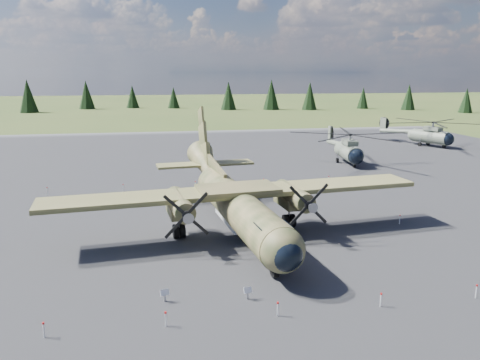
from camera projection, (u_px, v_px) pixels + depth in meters
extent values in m
plane|color=#4A5224|center=(212.00, 235.00, 38.02)|extent=(500.00, 500.00, 0.00)
cube|color=#57575C|center=(200.00, 203.00, 47.61)|extent=(120.00, 120.00, 0.04)
cylinder|color=#3B4425|center=(239.00, 208.00, 37.23)|extent=(4.90, 19.07, 2.93)
sphere|color=#3B4425|center=(282.00, 250.00, 28.40)|extent=(3.16, 3.16, 2.88)
sphere|color=black|center=(286.00, 254.00, 27.87)|extent=(2.32, 2.32, 2.11)
cube|color=black|center=(273.00, 229.00, 29.79)|extent=(2.26, 1.89, 0.58)
cone|color=#3B4425|center=(206.00, 165.00, 48.56)|extent=(3.62, 7.47, 4.41)
cube|color=#A4A7A9|center=(236.00, 218.00, 38.48)|extent=(2.64, 6.46, 0.52)
cube|color=#3A3D20|center=(237.00, 192.00, 37.45)|extent=(30.60, 6.73, 0.37)
cube|color=#3B4425|center=(237.00, 189.00, 37.40)|extent=(6.65, 4.41, 0.37)
cylinder|color=#3B4425|center=(180.00, 204.00, 36.01)|extent=(2.14, 5.59, 1.57)
cube|color=#3B4425|center=(178.00, 210.00, 36.95)|extent=(1.94, 3.71, 0.84)
cone|color=gray|center=(187.00, 217.00, 32.82)|extent=(0.89, 1.02, 0.80)
cylinder|color=black|center=(179.00, 231.00, 37.35)|extent=(1.04, 1.24, 1.15)
cylinder|color=#3B4425|center=(293.00, 195.00, 38.56)|extent=(2.14, 5.59, 1.57)
cube|color=#3B4425|center=(289.00, 201.00, 39.50)|extent=(1.94, 3.71, 0.84)
cone|color=gray|center=(311.00, 206.00, 35.38)|extent=(0.89, 1.02, 0.80)
cylinder|color=black|center=(289.00, 221.00, 39.90)|extent=(1.04, 1.24, 1.15)
cube|color=#3B4425|center=(215.00, 167.00, 44.69)|extent=(1.12, 7.90, 1.76)
cube|color=#3A3D20|center=(205.00, 164.00, 49.04)|extent=(10.25, 3.35, 0.23)
cylinder|color=gray|center=(275.00, 259.00, 29.82)|extent=(0.16, 0.16, 0.94)
cylinder|color=black|center=(274.00, 270.00, 29.99)|extent=(0.47, 1.01, 0.98)
cylinder|color=#65695B|center=(348.00, 152.00, 67.30)|extent=(2.94, 6.88, 2.32)
sphere|color=black|center=(356.00, 157.00, 64.07)|extent=(2.33, 2.33, 2.14)
sphere|color=#65695B|center=(342.00, 149.00, 70.55)|extent=(2.33, 2.33, 2.14)
cube|color=#65695B|center=(350.00, 142.00, 66.61)|extent=(1.85, 3.11, 0.70)
cylinder|color=gray|center=(350.00, 138.00, 66.45)|extent=(0.36, 0.36, 0.93)
cylinder|color=#65695B|center=(335.00, 143.00, 73.87)|extent=(1.52, 7.98, 1.33)
cube|color=#65695B|center=(330.00, 133.00, 76.99)|extent=(0.33, 1.31, 2.23)
cylinder|color=black|center=(332.00, 133.00, 77.02)|extent=(0.28, 2.41, 2.42)
cylinder|color=black|center=(354.00, 165.00, 64.90)|extent=(0.32, 0.65, 0.63)
cylinder|color=black|center=(337.00, 160.00, 68.59)|extent=(0.35, 0.77, 0.74)
cylinder|color=gray|center=(337.00, 157.00, 68.48)|extent=(0.14, 0.14, 1.35)
cylinder|color=black|center=(354.00, 160.00, 68.79)|extent=(0.35, 0.77, 0.74)
cylinder|color=gray|center=(354.00, 157.00, 68.68)|extent=(0.14, 0.14, 1.35)
cylinder|color=#65695B|center=(430.00, 137.00, 83.36)|extent=(4.95, 7.12, 2.35)
sphere|color=black|center=(448.00, 139.00, 80.66)|extent=(2.86, 2.86, 2.16)
sphere|color=#65695B|center=(414.00, 135.00, 86.06)|extent=(2.86, 2.86, 2.16)
cube|color=#65695B|center=(433.00, 129.00, 82.72)|extent=(2.70, 3.40, 0.70)
cylinder|color=gray|center=(433.00, 125.00, 82.56)|extent=(0.45, 0.45, 0.94)
cylinder|color=#65695B|center=(398.00, 131.00, 88.81)|extent=(4.05, 7.62, 1.34)
cube|color=#65695B|center=(383.00, 123.00, 91.37)|extent=(0.73, 1.28, 2.25)
cylinder|color=black|center=(384.00, 123.00, 91.55)|extent=(1.07, 2.24, 2.44)
cylinder|color=black|center=(444.00, 146.00, 81.40)|extent=(0.50, 0.69, 0.64)
cylinder|color=black|center=(420.00, 144.00, 83.86)|extent=(0.57, 0.80, 0.75)
cylinder|color=gray|center=(420.00, 142.00, 83.75)|extent=(0.17, 0.17, 1.36)
cylinder|color=black|center=(428.00, 143.00, 85.27)|extent=(0.57, 0.80, 0.75)
cylinder|color=gray|center=(428.00, 140.00, 85.16)|extent=(0.17, 0.17, 1.36)
cube|color=gray|center=(165.00, 297.00, 26.96)|extent=(0.11, 0.11, 0.62)
cube|color=silver|center=(165.00, 292.00, 26.84)|extent=(0.54, 0.35, 0.35)
cube|color=gray|center=(248.00, 294.00, 27.26)|extent=(0.11, 0.11, 0.62)
cube|color=silver|center=(248.00, 290.00, 27.14)|extent=(0.54, 0.34, 0.35)
cylinder|color=silver|center=(44.00, 331.00, 23.26)|extent=(0.07, 0.07, 0.80)
cylinder|color=#AD1312|center=(43.00, 323.00, 23.17)|extent=(0.12, 0.12, 0.10)
cylinder|color=silver|center=(166.00, 320.00, 24.29)|extent=(0.07, 0.07, 0.80)
cylinder|color=#AD1312|center=(165.00, 313.00, 24.20)|extent=(0.12, 0.12, 0.10)
cylinder|color=silver|center=(278.00, 310.00, 25.32)|extent=(0.07, 0.07, 0.80)
cylinder|color=#AD1312|center=(278.00, 303.00, 25.23)|extent=(0.12, 0.12, 0.10)
cylinder|color=silver|center=(381.00, 300.00, 26.34)|extent=(0.07, 0.07, 0.80)
cylinder|color=#AD1312|center=(381.00, 294.00, 26.25)|extent=(0.12, 0.12, 0.10)
cylinder|color=silver|center=(476.00, 292.00, 27.37)|extent=(0.07, 0.07, 0.80)
cylinder|color=#AD1312|center=(477.00, 285.00, 27.28)|extent=(0.12, 0.12, 0.10)
cylinder|color=silver|center=(47.00, 191.00, 50.54)|extent=(0.07, 0.07, 0.80)
cylinder|color=#AD1312|center=(47.00, 188.00, 50.45)|extent=(0.12, 0.12, 0.10)
cylinder|color=silver|center=(123.00, 188.00, 51.91)|extent=(0.07, 0.07, 0.80)
cylinder|color=#AD1312|center=(123.00, 185.00, 51.82)|extent=(0.12, 0.12, 0.10)
cylinder|color=silver|center=(195.00, 185.00, 53.27)|extent=(0.07, 0.07, 0.80)
cylinder|color=#AD1312|center=(195.00, 182.00, 53.19)|extent=(0.12, 0.12, 0.10)
cylinder|color=silver|center=(264.00, 182.00, 54.64)|extent=(0.07, 0.07, 0.80)
cylinder|color=#AD1312|center=(264.00, 179.00, 54.55)|extent=(0.12, 0.12, 0.10)
cylinder|color=silver|center=(329.00, 180.00, 56.01)|extent=(0.07, 0.07, 0.80)
cylinder|color=#AD1312|center=(329.00, 176.00, 55.92)|extent=(0.12, 0.12, 0.10)
cylinder|color=silver|center=(400.00, 220.00, 40.75)|extent=(0.07, 0.07, 0.80)
cylinder|color=#AD1312|center=(400.00, 215.00, 40.66)|extent=(0.12, 0.12, 0.10)
cone|color=black|center=(466.00, 100.00, 153.69)|extent=(4.51, 4.51, 8.06)
cone|color=black|center=(409.00, 97.00, 165.53)|extent=(5.05, 5.05, 9.02)
cone|color=black|center=(363.00, 98.00, 171.83)|extent=(4.36, 4.36, 7.79)
cone|color=black|center=(310.00, 96.00, 165.70)|extent=(5.51, 5.51, 9.84)
cone|color=black|center=(271.00, 94.00, 166.39)|extent=(5.94, 5.94, 10.60)
cone|color=black|center=(228.00, 96.00, 166.00)|extent=(5.53, 5.53, 9.88)
cone|color=black|center=(174.00, 97.00, 173.42)|extent=(4.36, 4.36, 7.79)
cone|color=black|center=(132.00, 96.00, 174.71)|extent=(4.70, 4.70, 8.40)
cone|color=black|center=(86.00, 95.00, 169.44)|extent=(5.70, 5.70, 10.17)
cone|color=black|center=(28.00, 96.00, 154.00)|extent=(6.07, 6.07, 10.85)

